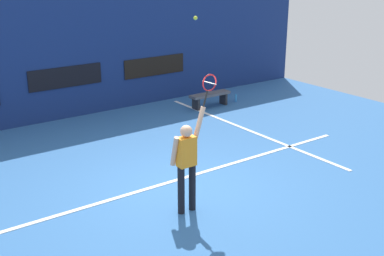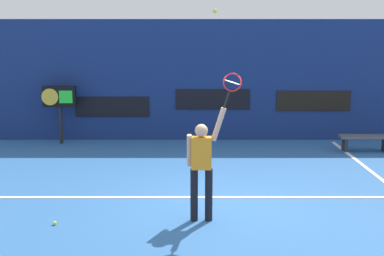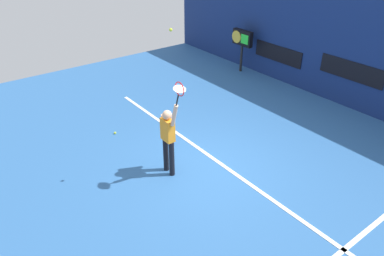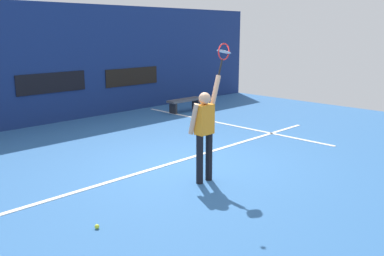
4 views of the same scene
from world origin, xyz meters
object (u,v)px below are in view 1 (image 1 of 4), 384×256
Objects in this scene: tennis_racket at (209,85)px; tennis_ball at (195,18)px; tennis_player at (187,161)px; court_bench at (210,97)px; water_bottle at (236,98)px.

tennis_ball reaches higher than tennis_racket.
tennis_player is 1.41× the size of court_bench.
tennis_racket reaches higher than tennis_player.
tennis_racket is 1.21m from tennis_ball.
tennis_player is at bearing -137.29° from water_bottle.
tennis_ball is 8.24m from water_bottle.
tennis_racket is 6.90m from court_bench.
tennis_racket is at bearing -128.00° from court_bench.
tennis_racket reaches higher than court_bench.
tennis_ball is at bearing -130.02° from court_bench.
tennis_ball reaches higher than court_bench.
tennis_racket reaches higher than water_bottle.
water_bottle is at bearing 43.67° from tennis_ball.
court_bench is (4.35, 5.18, -3.19)m from tennis_ball.
tennis_racket is 7.65m from water_bottle.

